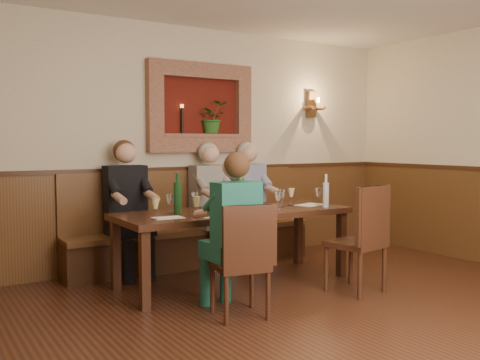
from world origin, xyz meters
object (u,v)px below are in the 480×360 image
at_px(person_bench_mid, 213,214).
at_px(spittoon_bucket, 230,198).
at_px(bench, 192,237).
at_px(wine_bottle_green_b, 178,197).
at_px(person_bench_right, 251,211).
at_px(water_bottle, 326,194).
at_px(dining_table, 234,217).
at_px(wine_bottle_green_a, 240,194).
at_px(person_chair_front, 231,247).
at_px(chair_near_right, 357,261).
at_px(chair_near_left, 240,284).
at_px(person_bench_left, 129,220).

relative_size(person_bench_mid, spittoon_bucket, 5.65).
height_order(bench, spittoon_bucket, bench).
relative_size(person_bench_mid, wine_bottle_green_b, 3.64).
relative_size(person_bench_right, water_bottle, 4.09).
bearing_deg(person_bench_mid, bench, 153.57).
distance_m(dining_table, wine_bottle_green_a, 0.28).
bearing_deg(water_bottle, dining_table, 161.74).
xyz_separation_m(bench, wine_bottle_green_a, (0.00, -1.06, 0.60)).
relative_size(person_bench_right, person_chair_front, 1.06).
bearing_deg(person_bench_right, water_bottle, -80.60).
xyz_separation_m(chair_near_right, spittoon_bucket, (-0.90, 0.87, 0.58)).
bearing_deg(bench, dining_table, -90.00).
bearing_deg(dining_table, bench, 90.00).
distance_m(chair_near_right, wine_bottle_green_a, 1.30).
height_order(person_bench_right, wine_bottle_green_b, person_bench_right).
bearing_deg(person_chair_front, wine_bottle_green_a, 52.42).
distance_m(chair_near_left, person_bench_right, 2.21).
bearing_deg(bench, person_bench_right, -8.02).
height_order(person_bench_mid, person_chair_front, person_bench_mid).
distance_m(person_bench_right, wine_bottle_green_a, 1.26).
xyz_separation_m(person_chair_front, wine_bottle_green_a, (0.51, 0.66, 0.37)).
bearing_deg(person_bench_right, dining_table, -132.03).
xyz_separation_m(bench, person_bench_left, (-0.81, -0.11, 0.28)).
bearing_deg(wine_bottle_green_b, person_bench_right, 29.77).
bearing_deg(person_chair_front, spittoon_bucket, 59.54).
height_order(wine_bottle_green_b, water_bottle, wine_bottle_green_b).
bearing_deg(dining_table, wine_bottle_green_a, -89.37).
distance_m(person_bench_mid, water_bottle, 1.39).
height_order(person_chair_front, wine_bottle_green_a, person_chair_front).
distance_m(person_chair_front, water_bottle, 1.56).
distance_m(person_bench_left, spittoon_bucket, 1.18).
relative_size(chair_near_left, person_bench_mid, 0.66).
distance_m(person_bench_mid, wine_bottle_green_a, 1.03).
xyz_separation_m(dining_table, chair_near_left, (-0.51, -0.94, -0.40)).
xyz_separation_m(chair_near_right, water_bottle, (0.12, 0.60, 0.59)).
distance_m(bench, spittoon_bucket, 1.12).
xyz_separation_m(bench, person_bench_right, (0.75, -0.11, 0.27)).
xyz_separation_m(person_bench_left, water_bottle, (1.76, -1.15, 0.28)).
bearing_deg(dining_table, person_bench_right, 47.97).
xyz_separation_m(person_chair_front, spittoon_bucket, (0.44, 0.75, 0.32)).
bearing_deg(person_chair_front, chair_near_right, -5.43).
bearing_deg(spittoon_bucket, water_bottle, -15.29).
height_order(chair_near_left, person_bench_left, person_bench_left).
bearing_deg(person_bench_right, bench, 171.98).
bearing_deg(person_chair_front, chair_near_left, -91.42).
xyz_separation_m(person_bench_mid, person_bench_right, (0.54, -0.00, 0.00)).
relative_size(spittoon_bucket, wine_bottle_green_b, 0.64).
relative_size(dining_table, person_bench_mid, 1.67).
bearing_deg(chair_near_left, person_bench_mid, 79.30).
height_order(dining_table, wine_bottle_green_b, wine_bottle_green_b).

